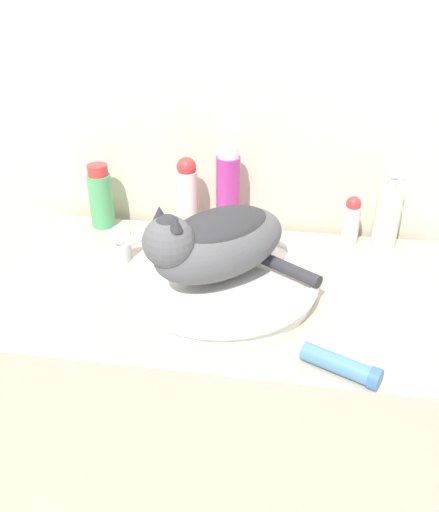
{
  "coord_description": "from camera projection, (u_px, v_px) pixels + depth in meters",
  "views": [
    {
      "loc": [
        0.12,
        -0.71,
        1.54
      ],
      "look_at": [
        -0.03,
        0.26,
        0.97
      ],
      "focal_mm": 38.0,
      "sensor_mm": 36.0,
      "label": 1
    }
  ],
  "objects": [
    {
      "name": "shampoo_bottle_tall",
      "position": [
        228.0,
        193.0,
        1.36
      ],
      "size": [
        0.06,
        0.06,
        0.24
      ],
      "color": "#B2338C",
      "rests_on": "vanity_counter"
    },
    {
      "name": "cat",
      "position": [
        215.0,
        241.0,
        1.12
      ],
      "size": [
        0.39,
        0.34,
        0.18
      ],
      "rotation": [
        0.0,
        0.0,
        3.93
      ],
      "color": "#56565B",
      "rests_on": "sink_basin"
    },
    {
      "name": "sink_basin",
      "position": [
        220.0,
        281.0,
        1.18
      ],
      "size": [
        0.43,
        0.43,
        0.04
      ],
      "color": "white",
      "rests_on": "vanity_counter"
    },
    {
      "name": "vanity_counter",
      "position": [
        232.0,
        426.0,
        1.42
      ],
      "size": [
        1.06,
        0.57,
        0.87
      ],
      "color": "#B2A893",
      "rests_on": "ground_plane"
    },
    {
      "name": "cream_tube",
      "position": [
        342.0,
        365.0,
        0.95
      ],
      "size": [
        0.15,
        0.09,
        0.04
      ],
      "rotation": [
        0.0,
        0.0,
        -0.43
      ],
      "color": "#4C7FB2",
      "rests_on": "vanity_counter"
    },
    {
      "name": "lotion_bottle_white",
      "position": [
        187.0,
        196.0,
        1.38
      ],
      "size": [
        0.06,
        0.06,
        0.2
      ],
      "color": "silver",
      "rests_on": "vanity_counter"
    },
    {
      "name": "mouthwash_bottle",
      "position": [
        101.0,
        197.0,
        1.42
      ],
      "size": [
        0.06,
        0.06,
        0.17
      ],
      "color": "#4CA366",
      "rests_on": "vanity_counter"
    },
    {
      "name": "soap_pump_bottle",
      "position": [
        387.0,
        217.0,
        1.33
      ],
      "size": [
        0.06,
        0.06,
        0.19
      ],
      "color": "silver",
      "rests_on": "vanity_counter"
    },
    {
      "name": "wall_back",
      "position": [
        255.0,
        100.0,
        1.33
      ],
      "size": [
        8.0,
        0.05,
        2.4
      ],
      "color": "beige",
      "rests_on": "ground_plane"
    },
    {
      "name": "deodorant_stick",
      "position": [
        351.0,
        220.0,
        1.35
      ],
      "size": [
        0.04,
        0.04,
        0.13
      ],
      "color": "silver",
      "rests_on": "vanity_counter"
    },
    {
      "name": "faucet",
      "position": [
        127.0,
        242.0,
        1.25
      ],
      "size": [
        0.14,
        0.07,
        0.13
      ],
      "rotation": [
        0.0,
        0.0,
        -0.28
      ],
      "color": "silver",
      "rests_on": "vanity_counter"
    }
  ]
}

